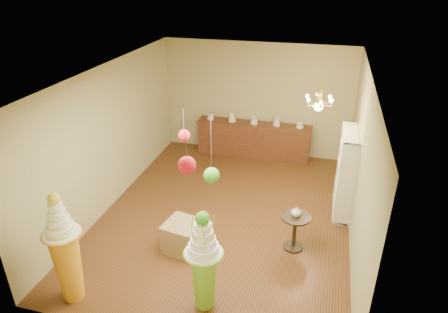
% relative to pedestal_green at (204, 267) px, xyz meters
% --- Properties ---
extents(floor, '(6.50, 6.50, 0.00)m').
position_rel_pedestal_green_xyz_m(floor, '(-0.31, 2.45, -0.73)').
color(floor, '#512F16').
rests_on(floor, ground).
extents(ceiling, '(6.50, 6.50, 0.00)m').
position_rel_pedestal_green_xyz_m(ceiling, '(-0.31, 2.45, 2.27)').
color(ceiling, silver).
rests_on(ceiling, ground).
extents(wall_back, '(5.00, 0.04, 3.00)m').
position_rel_pedestal_green_xyz_m(wall_back, '(-0.31, 5.70, 0.77)').
color(wall_back, tan).
rests_on(wall_back, ground).
extents(wall_front, '(5.00, 0.04, 3.00)m').
position_rel_pedestal_green_xyz_m(wall_front, '(-0.31, -0.80, 0.77)').
color(wall_front, tan).
rests_on(wall_front, ground).
extents(wall_left, '(0.04, 6.50, 3.00)m').
position_rel_pedestal_green_xyz_m(wall_left, '(-2.81, 2.45, 0.77)').
color(wall_left, tan).
rests_on(wall_left, ground).
extents(wall_right, '(0.04, 6.50, 3.00)m').
position_rel_pedestal_green_xyz_m(wall_right, '(2.19, 2.45, 0.77)').
color(wall_right, tan).
rests_on(wall_right, ground).
extents(pedestal_green, '(0.60, 0.60, 1.70)m').
position_rel_pedestal_green_xyz_m(pedestal_green, '(0.00, 0.00, 0.00)').
color(pedestal_green, '#7DC12A').
rests_on(pedestal_green, floor).
extents(pedestal_orange, '(0.61, 0.61, 1.91)m').
position_rel_pedestal_green_xyz_m(pedestal_orange, '(-2.05, -0.37, 0.04)').
color(pedestal_orange, orange).
rests_on(pedestal_orange, floor).
extents(burlap_riser, '(0.71, 0.71, 0.56)m').
position_rel_pedestal_green_xyz_m(burlap_riser, '(-0.79, 1.18, -0.45)').
color(burlap_riser, '#92784F').
rests_on(burlap_riser, floor).
extents(sideboard, '(3.04, 0.54, 1.16)m').
position_rel_pedestal_green_xyz_m(sideboard, '(-0.31, 5.42, -0.25)').
color(sideboard, '#552C1A').
rests_on(sideboard, floor).
extents(shelving_unit, '(0.33, 1.20, 1.80)m').
position_rel_pedestal_green_xyz_m(shelving_unit, '(2.03, 3.25, 0.17)').
color(shelving_unit, beige).
rests_on(shelving_unit, floor).
extents(round_table, '(0.67, 0.67, 0.71)m').
position_rel_pedestal_green_xyz_m(round_table, '(1.18, 1.73, -0.28)').
color(round_table, black).
rests_on(round_table, floor).
extents(vase, '(0.19, 0.19, 0.18)m').
position_rel_pedestal_green_xyz_m(vase, '(1.18, 1.73, 0.07)').
color(vase, beige).
rests_on(vase, round_table).
extents(pom_red_left, '(0.23, 0.23, 0.65)m').
position_rel_pedestal_green_xyz_m(pom_red_left, '(-0.15, -0.11, 1.73)').
color(pom_red_left, '#3F382D').
rests_on(pom_red_left, ceiling).
extents(pom_green_mid, '(0.23, 0.23, 1.06)m').
position_rel_pedestal_green_xyz_m(pom_green_mid, '(0.01, 0.42, 1.33)').
color(pom_green_mid, '#3F382D').
rests_on(pom_green_mid, ceiling).
extents(pom_red_right, '(0.18, 0.18, 0.56)m').
position_rel_pedestal_green_xyz_m(pom_red_right, '(-0.46, 0.64, 1.80)').
color(pom_red_right, '#3F382D').
rests_on(pom_red_right, ceiling).
extents(chandelier, '(0.75, 0.75, 0.85)m').
position_rel_pedestal_green_xyz_m(chandelier, '(1.34, 3.29, 1.57)').
color(chandelier, gold).
rests_on(chandelier, ceiling).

